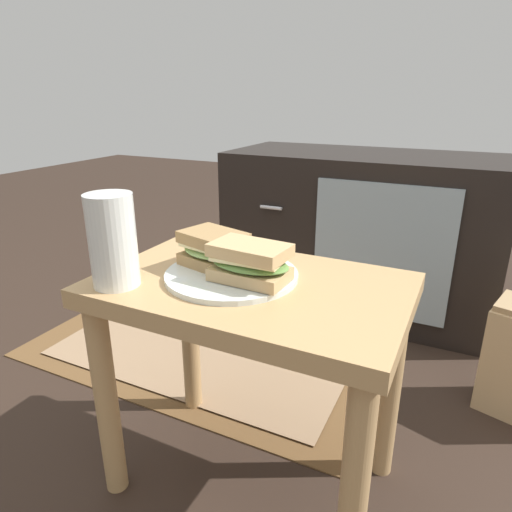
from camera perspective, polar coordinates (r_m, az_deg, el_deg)
ground_plane at (r=1.08m, az=-0.51°, el=-26.14°), size 8.00×8.00×0.00m
side_table at (r=0.86m, az=-0.59°, el=-8.77°), size 0.56×0.36×0.46m
tv_cabinet at (r=1.73m, az=13.08°, el=2.95°), size 0.96×0.46×0.58m
area_rug at (r=1.49m, az=-6.36°, el=-11.66°), size 1.11×0.62×0.01m
plate at (r=0.83m, az=-3.13°, el=-2.40°), size 0.25×0.25×0.01m
sandwich_front at (r=0.86m, az=-5.39°, el=0.88°), size 0.15×0.12×0.07m
sandwich_back at (r=0.78m, az=-0.76°, el=-0.79°), size 0.15×0.09×0.07m
beer_glass at (r=0.81m, az=-17.67°, el=1.62°), size 0.08×0.08×0.16m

